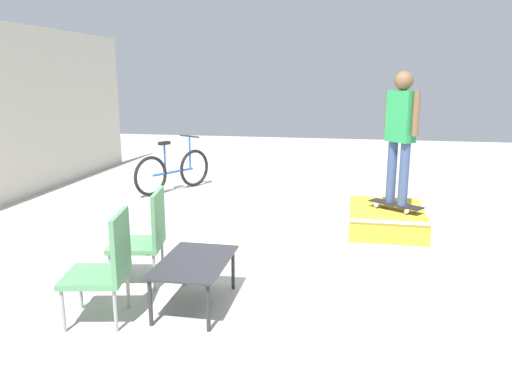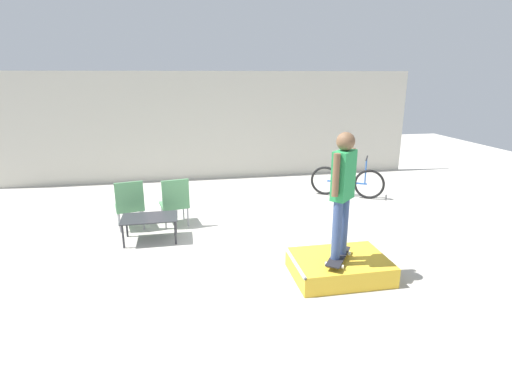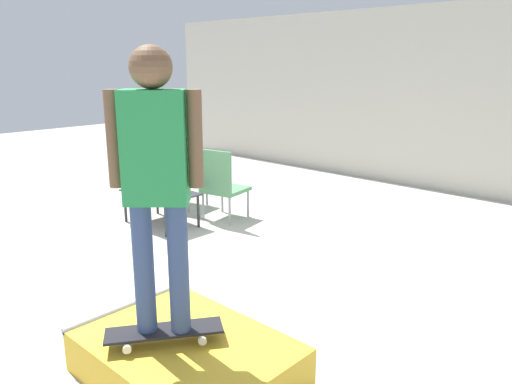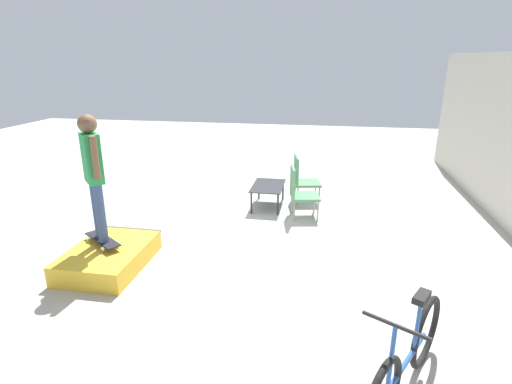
{
  "view_description": "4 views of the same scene",
  "coord_description": "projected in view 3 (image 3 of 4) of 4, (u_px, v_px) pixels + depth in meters",
  "views": [
    {
      "loc": [
        -5.53,
        -0.71,
        2.11
      ],
      "look_at": [
        0.2,
        0.4,
        0.76
      ],
      "focal_mm": 35.0,
      "sensor_mm": 36.0,
      "label": 1
    },
    {
      "loc": [
        -0.74,
        -6.3,
        2.92
      ],
      "look_at": [
        0.56,
        0.55,
        0.85
      ],
      "focal_mm": 28.0,
      "sensor_mm": 36.0,
      "label": 2
    },
    {
      "loc": [
        3.85,
        -3.06,
        2.08
      ],
      "look_at": [
        0.43,
        0.59,
        0.78
      ],
      "focal_mm": 35.0,
      "sensor_mm": 36.0,
      "label": 3
    },
    {
      "loc": [
        6.22,
        1.77,
        2.88
      ],
      "look_at": [
        0.13,
        0.7,
        0.8
      ],
      "focal_mm": 28.0,
      "sensor_mm": 36.0,
      "label": 4
    }
  ],
  "objects": [
    {
      "name": "house_wall_back",
      "position": [
        416.0,
        98.0,
        8.39
      ],
      "size": [
        12.0,
        0.06,
        3.0
      ],
      "color": "beige",
      "rests_on": "ground_plane"
    },
    {
      "name": "ground_plane",
      "position": [
        188.0,
        267.0,
        5.24
      ],
      "size": [
        24.0,
        24.0,
        0.0
      ],
      "primitive_type": "plane",
      "color": "#B7B2A8"
    },
    {
      "name": "patio_chair_left",
      "position": [
        181.0,
        173.0,
        7.23
      ],
      "size": [
        0.61,
        0.61,
        0.98
      ],
      "rotation": [
        0.0,
        0.0,
        3.34
      ],
      "color": "#99999E",
      "rests_on": "ground_plane"
    },
    {
      "name": "coffee_table",
      "position": [
        160.0,
        195.0,
        6.52
      ],
      "size": [
        0.99,
        0.62,
        0.45
      ],
      "color": "#2D2D33",
      "rests_on": "ground_plane"
    },
    {
      "name": "person_skater",
      "position": [
        156.0,
        170.0,
        2.99
      ],
      "size": [
        0.44,
        0.42,
        1.79
      ],
      "rotation": [
        0.0,
        0.0,
        0.75
      ],
      "color": "#384C7A",
      "rests_on": "skateboard_on_ramp"
    },
    {
      "name": "skate_ramp_box",
      "position": [
        186.0,
        359.0,
        3.35
      ],
      "size": [
        1.42,
        1.02,
        0.32
      ],
      "color": "gold",
      "rests_on": "ground_plane"
    },
    {
      "name": "patio_chair_right",
      "position": [
        221.0,
        183.0,
        6.66
      ],
      "size": [
        0.61,
        0.61,
        0.98
      ],
      "rotation": [
        0.0,
        0.0,
        3.33
      ],
      "color": "#99999E",
      "rests_on": "ground_plane"
    },
    {
      "name": "skateboard_on_ramp",
      "position": [
        164.0,
        331.0,
        3.26
      ],
      "size": [
        0.6,
        0.74,
        0.07
      ],
      "rotation": [
        0.0,
        0.0,
        0.96
      ],
      "color": "black",
      "rests_on": "skate_ramp_box"
    }
  ]
}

